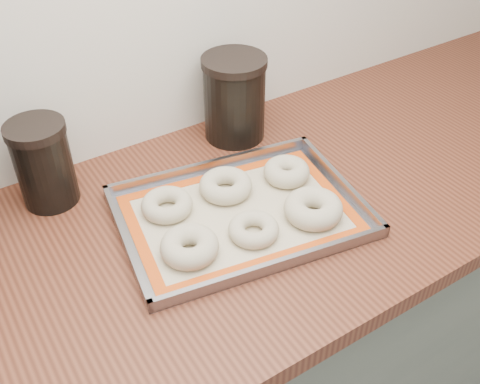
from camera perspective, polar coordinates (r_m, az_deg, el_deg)
countertop at (r=1.05m, az=-10.10°, el=-6.79°), size 3.06×0.68×0.04m
baking_tray at (r=1.09m, az=0.00°, el=-2.18°), size 0.51×0.40×0.03m
baking_mat at (r=1.09m, az=-0.00°, el=-2.26°), size 0.46×0.36×0.00m
bagel_front_left at (r=1.00m, az=-5.16°, el=-5.53°), size 0.12×0.12×0.04m
bagel_front_mid at (r=1.04m, az=1.40°, el=-3.81°), size 0.10×0.10×0.03m
bagel_front_right at (r=1.08m, az=7.46°, el=-1.67°), size 0.12×0.12×0.04m
bagel_back_left at (r=1.10m, az=-7.43°, el=-1.30°), size 0.13×0.13×0.03m
bagel_back_mid at (r=1.13m, az=-1.47°, el=0.66°), size 0.14×0.14×0.04m
bagel_back_right at (r=1.17m, az=4.76°, el=2.08°), size 0.12×0.12×0.04m
canister_mid at (r=1.14m, az=-19.33°, el=2.76°), size 0.11×0.11×0.18m
canister_right at (r=1.27m, az=-0.57°, el=9.53°), size 0.14×0.14×0.19m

